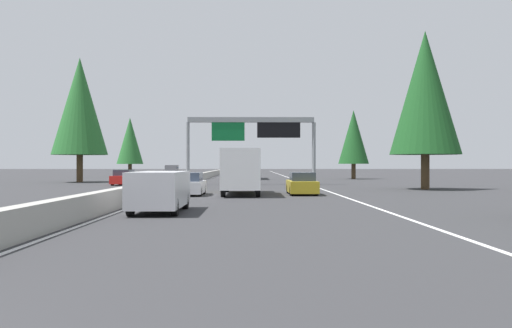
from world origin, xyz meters
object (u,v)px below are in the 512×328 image
at_px(bus_distant_b, 248,166).
at_px(conifer_right_near, 425,93).
at_px(sedan_far_left, 190,185).
at_px(sedan_far_right, 234,170).
at_px(oncoming_far, 171,171).
at_px(conifer_left_mid, 130,141).
at_px(minivan_far_center, 160,189).
at_px(conifer_left_near, 80,106).
at_px(conifer_right_mid, 354,137).
at_px(box_truck_near_center, 241,170).
at_px(sedan_mid_left, 302,184).
at_px(pickup_distant_a, 232,169).
at_px(oncoming_near, 124,178).
at_px(sign_gantry_overhead, 253,131).

height_order(bus_distant_b, conifer_right_near, conifer_right_near).
xyz_separation_m(sedan_far_left, sedan_far_right, (95.98, -0.00, 0.00)).
relative_size(oncoming_far, conifer_left_mid, 0.60).
relative_size(minivan_far_center, bus_distant_b, 0.43).
distance_m(conifer_right_near, conifer_left_near, 37.22).
xyz_separation_m(bus_distant_b, conifer_right_mid, (-0.69, -14.32, 3.96)).
distance_m(sedan_far_left, bus_distant_b, 38.64).
height_order(box_truck_near_center, conifer_left_near, conifer_left_near).
bearing_deg(sedan_mid_left, sedan_far_left, 95.16).
xyz_separation_m(bus_distant_b, sedan_mid_left, (-37.80, -3.70, -1.03)).
distance_m(pickup_distant_a, conifer_left_mid, 34.09).
bearing_deg(pickup_distant_a, sedan_far_left, 179.98).
bearing_deg(conifer_left_near, oncoming_near, -139.87).
distance_m(box_truck_near_center, conifer_left_near, 31.36).
height_order(sedan_far_left, oncoming_far, oncoming_far).
height_order(sign_gantry_overhead, box_truck_near_center, sign_gantry_overhead).
bearing_deg(sedan_mid_left, sign_gantry_overhead, 10.57).
height_order(sedan_far_left, conifer_right_mid, conifer_right_mid).
xyz_separation_m(sign_gantry_overhead, sedan_far_left, (-17.60, 4.16, -4.55)).
bearing_deg(box_truck_near_center, sedan_mid_left, -90.75).
bearing_deg(sign_gantry_overhead, sedan_far_right, 3.04).
relative_size(sedan_far_left, conifer_right_mid, 0.47).
bearing_deg(conifer_right_mid, sedan_far_right, 17.13).
bearing_deg(oncoming_far, bus_distant_b, 48.46).
height_order(sedan_mid_left, conifer_left_mid, conifer_left_mid).
relative_size(box_truck_near_center, oncoming_far, 1.52).
relative_size(box_truck_near_center, sedan_far_right, 1.93).
relative_size(sedan_far_right, conifer_right_mid, 0.47).
xyz_separation_m(sedan_far_left, conifer_right_mid, (37.77, -17.95, 4.99)).
bearing_deg(conifer_left_near, conifer_left_mid, -0.72).
bearing_deg(conifer_left_near, conifer_right_near, -117.90).
bearing_deg(conifer_right_mid, minivan_far_center, 160.40).
xyz_separation_m(sedan_mid_left, conifer_right_mid, (37.11, -10.62, 4.99)).
bearing_deg(conifer_right_near, sedan_far_left, 113.53).
height_order(minivan_far_center, bus_distant_b, bus_distant_b).
relative_size(sedan_far_left, box_truck_near_center, 0.52).
bearing_deg(pickup_distant_a, sedan_far_right, 0.06).
xyz_separation_m(sign_gantry_overhead, conifer_left_mid, (31.20, 18.93, 0.39)).
height_order(bus_distant_b, sedan_mid_left, bus_distant_b).
relative_size(oncoming_far, conifer_right_mid, 0.60).
bearing_deg(conifer_right_mid, box_truck_near_center, 158.45).
bearing_deg(conifer_right_near, sign_gantry_overhead, 54.24).
bearing_deg(sedan_far_right, conifer_left_near, 167.99).
relative_size(bus_distant_b, pickup_distant_a, 2.05).
height_order(box_truck_near_center, conifer_right_near, conifer_right_near).
xyz_separation_m(minivan_far_center, sedan_far_left, (12.24, 0.14, -0.27)).
bearing_deg(bus_distant_b, minivan_far_center, 176.06).
xyz_separation_m(bus_distant_b, oncoming_near, (-21.41, 11.84, -1.03)).
bearing_deg(pickup_distant_a, conifer_left_near, 164.39).
xyz_separation_m(oncoming_far, conifer_right_mid, (-11.35, -26.36, 4.76)).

